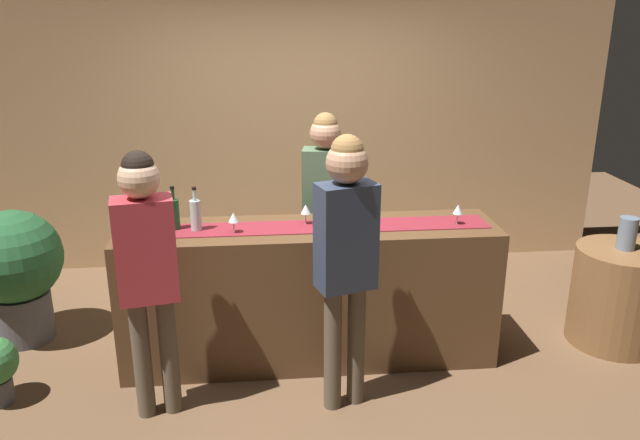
% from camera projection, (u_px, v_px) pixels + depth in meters
% --- Properties ---
extents(ground_plane, '(10.00, 10.00, 0.00)m').
position_uv_depth(ground_plane, '(310.00, 355.00, 4.59)').
color(ground_plane, brown).
extents(back_wall, '(6.00, 0.12, 2.90)m').
position_uv_depth(back_wall, '(293.00, 115.00, 5.92)').
color(back_wall, tan).
rests_on(back_wall, ground).
extents(bar_counter, '(2.59, 0.60, 0.99)m').
position_uv_depth(bar_counter, '(310.00, 293.00, 4.43)').
color(bar_counter, '#543821').
rests_on(bar_counter, ground).
extents(counter_runner_cloth, '(2.46, 0.28, 0.01)m').
position_uv_depth(counter_runner_cloth, '(309.00, 227.00, 4.28)').
color(counter_runner_cloth, maroon).
rests_on(counter_runner_cloth, bar_counter).
extents(wine_bottle_clear, '(0.07, 0.07, 0.30)m').
position_uv_depth(wine_bottle_clear, '(196.00, 214.00, 4.18)').
color(wine_bottle_clear, '#B2C6C1').
rests_on(wine_bottle_clear, bar_counter).
extents(wine_bottle_green, '(0.07, 0.07, 0.30)m').
position_uv_depth(wine_bottle_green, '(174.00, 214.00, 4.20)').
color(wine_bottle_green, '#194723').
rests_on(wine_bottle_green, bar_counter).
extents(wine_bottle_amber, '(0.07, 0.07, 0.30)m').
position_uv_depth(wine_bottle_amber, '(137.00, 218.00, 4.11)').
color(wine_bottle_amber, brown).
rests_on(wine_bottle_amber, bar_counter).
extents(wine_glass_near_customer, '(0.07, 0.07, 0.14)m').
position_uv_depth(wine_glass_near_customer, '(306.00, 210.00, 4.30)').
color(wine_glass_near_customer, silver).
rests_on(wine_glass_near_customer, bar_counter).
extents(wine_glass_mid_counter, '(0.07, 0.07, 0.14)m').
position_uv_depth(wine_glass_mid_counter, '(233.00, 218.00, 4.13)').
color(wine_glass_mid_counter, silver).
rests_on(wine_glass_mid_counter, bar_counter).
extents(wine_glass_far_end, '(0.07, 0.07, 0.14)m').
position_uv_depth(wine_glass_far_end, '(458.00, 210.00, 4.30)').
color(wine_glass_far_end, silver).
rests_on(wine_glass_far_end, bar_counter).
extents(bartender, '(0.37, 0.25, 1.68)m').
position_uv_depth(bartender, '(325.00, 196.00, 4.82)').
color(bartender, '#26262B').
rests_on(bartender, ground).
extents(customer_sipping, '(0.38, 0.29, 1.74)m').
position_uv_depth(customer_sipping, '(346.00, 245.00, 3.69)').
color(customer_sipping, brown).
rests_on(customer_sipping, ground).
extents(customer_browsing, '(0.37, 0.26, 1.67)m').
position_uv_depth(customer_browsing, '(146.00, 259.00, 3.62)').
color(customer_browsing, brown).
rests_on(customer_browsing, ground).
extents(round_side_table, '(0.68, 0.68, 0.74)m').
position_uv_depth(round_side_table, '(618.00, 296.00, 4.68)').
color(round_side_table, brown).
rests_on(round_side_table, ground).
extents(vase_on_side_table, '(0.13, 0.13, 0.24)m').
position_uv_depth(vase_on_side_table, '(627.00, 233.00, 4.54)').
color(vase_on_side_table, slate).
rests_on(vase_on_side_table, round_side_table).
extents(potted_plant_tall, '(0.70, 0.70, 1.02)m').
position_uv_depth(potted_plant_tall, '(15.00, 267.00, 4.65)').
color(potted_plant_tall, '#4C4C51').
rests_on(potted_plant_tall, ground).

